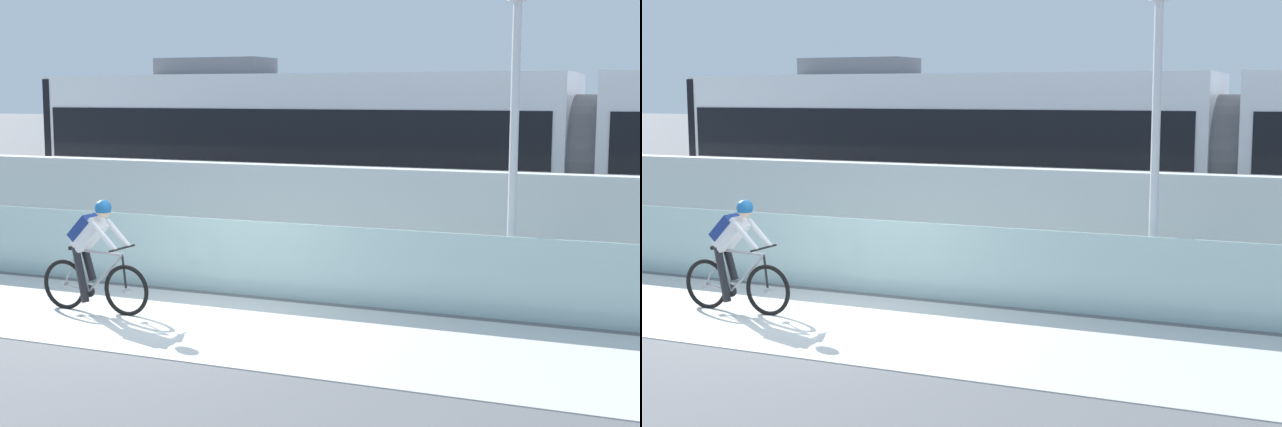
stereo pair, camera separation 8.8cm
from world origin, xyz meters
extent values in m
plane|color=slate|center=(0.00, 0.00, 0.00)|extent=(200.00, 200.00, 0.00)
cube|color=silver|center=(0.00, 0.00, 0.01)|extent=(32.00, 3.20, 0.01)
cube|color=silver|center=(0.00, 1.85, 0.58)|extent=(32.00, 0.05, 1.15)
cube|color=silver|center=(0.00, 3.65, 0.93)|extent=(32.00, 0.36, 1.86)
cube|color=#595654|center=(0.00, 6.13, 0.00)|extent=(32.00, 0.08, 0.01)
cube|color=#595654|center=(0.00, 7.57, 0.00)|extent=(32.00, 0.08, 0.01)
cube|color=silver|center=(-1.22, 6.85, 1.90)|extent=(11.00, 2.50, 3.10)
cube|color=black|center=(-1.22, 6.85, 2.25)|extent=(10.56, 2.54, 1.04)
cube|color=#14724C|center=(-1.22, 6.85, 0.53)|extent=(10.78, 2.53, 0.28)
cube|color=slate|center=(-3.20, 6.85, 3.63)|extent=(2.40, 1.10, 0.36)
cube|color=#232326|center=(-4.74, 6.85, 0.36)|extent=(1.40, 1.88, 0.20)
cylinder|color=black|center=(-4.74, 6.13, 0.30)|extent=(0.60, 0.10, 0.60)
cylinder|color=black|center=(-4.74, 7.57, 0.30)|extent=(0.60, 0.10, 0.60)
cube|color=#232326|center=(2.30, 6.85, 0.36)|extent=(1.40, 1.88, 0.20)
cylinder|color=black|center=(2.30, 6.13, 0.30)|extent=(0.60, 0.10, 0.60)
cylinder|color=black|center=(2.30, 7.57, 0.30)|extent=(0.60, 0.10, 0.60)
cube|color=black|center=(-6.67, 6.85, 1.90)|extent=(0.16, 2.54, 2.94)
cylinder|color=#59595B|center=(4.53, 6.85, 1.90)|extent=(0.60, 2.30, 2.30)
torus|color=black|center=(-0.80, 0.00, 0.36)|extent=(0.72, 0.06, 0.72)
cylinder|color=#99999E|center=(-0.80, 0.00, 0.36)|extent=(0.07, 0.10, 0.07)
torus|color=black|center=(-1.85, 0.00, 0.36)|extent=(0.72, 0.06, 0.72)
cylinder|color=#99999E|center=(-1.85, 0.00, 0.36)|extent=(0.07, 0.10, 0.07)
cylinder|color=#99999E|center=(-1.13, 0.00, 0.57)|extent=(0.60, 0.04, 0.58)
cylinder|color=#99999E|center=(-1.51, 0.00, 0.59)|extent=(0.22, 0.04, 0.59)
cylinder|color=#99999E|center=(-1.22, 0.00, 0.86)|extent=(0.76, 0.04, 0.07)
cylinder|color=#99999E|center=(-1.63, 0.00, 0.33)|extent=(0.43, 0.03, 0.09)
cylinder|color=#99999E|center=(-1.72, 0.00, 0.62)|extent=(0.27, 0.02, 0.53)
cylinder|color=black|center=(-0.82, 0.00, 0.60)|extent=(0.08, 0.03, 0.49)
cube|color=black|center=(-1.60, 0.00, 0.90)|extent=(0.24, 0.10, 0.05)
cylinder|color=black|center=(-0.85, 0.00, 0.95)|extent=(0.03, 0.58, 0.03)
cylinder|color=#262628|center=(-1.42, 0.00, 0.30)|extent=(0.18, 0.02, 0.18)
cube|color=silver|center=(-1.38, 0.00, 1.11)|extent=(0.50, 0.28, 0.51)
cube|color=navy|center=(-1.48, 0.00, 1.21)|extent=(0.38, 0.30, 0.38)
sphere|color=beige|center=(-1.14, 0.00, 1.46)|extent=(0.20, 0.20, 0.20)
sphere|color=#195999|center=(-1.14, 0.00, 1.49)|extent=(0.23, 0.23, 0.23)
cylinder|color=silver|center=(-1.02, -0.16, 1.12)|extent=(0.41, 0.08, 0.41)
cylinder|color=silver|center=(-1.02, 0.16, 1.12)|extent=(0.41, 0.08, 0.41)
cylinder|color=black|center=(-1.49, -0.09, 0.55)|extent=(0.25, 0.11, 0.79)
cylinder|color=black|center=(-1.49, 0.09, 0.69)|extent=(0.25, 0.11, 0.52)
cylinder|color=gray|center=(4.08, 2.15, 0.10)|extent=(0.24, 0.24, 0.20)
cylinder|color=silver|center=(4.08, 2.15, 2.20)|extent=(0.12, 0.12, 4.20)
camera|label=1|loc=(6.51, -10.37, 3.07)|focal=51.32mm
camera|label=2|loc=(6.59, -10.33, 3.07)|focal=51.32mm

